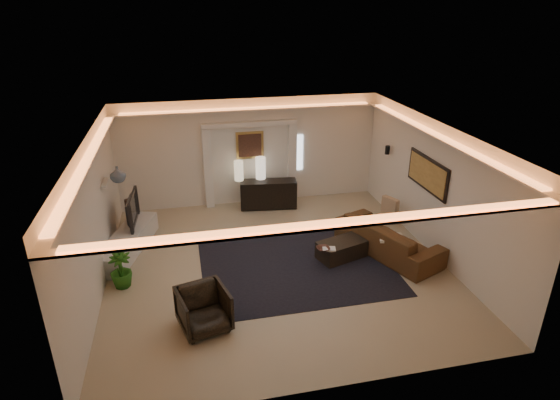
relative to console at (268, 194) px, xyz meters
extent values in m
plane|color=tan|center=(-0.40, -2.98, -0.40)|extent=(7.00, 7.00, 0.00)
plane|color=white|center=(-0.40, -2.98, 2.50)|extent=(7.00, 7.00, 0.00)
plane|color=silver|center=(-0.40, 0.52, 1.05)|extent=(7.00, 0.00, 7.00)
plane|color=silver|center=(-0.40, -6.48, 1.05)|extent=(7.00, 0.00, 7.00)
plane|color=silver|center=(-3.90, -2.98, 1.05)|extent=(0.00, 7.00, 7.00)
plane|color=silver|center=(3.10, -2.98, 1.05)|extent=(0.00, 7.00, 7.00)
cube|color=silver|center=(-0.40, -2.98, 2.22)|extent=(7.00, 7.00, 0.04)
cube|color=white|center=(0.95, 0.50, 0.95)|extent=(0.25, 0.03, 1.00)
cube|color=black|center=(0.00, -3.18, -0.39)|extent=(4.00, 3.00, 0.01)
cube|color=silver|center=(-1.55, 0.42, 0.70)|extent=(0.22, 0.20, 2.20)
cube|color=silver|center=(0.75, 0.42, 0.70)|extent=(0.22, 0.20, 2.20)
cube|color=silver|center=(-0.40, 0.42, 1.85)|extent=(2.52, 0.20, 0.12)
cube|color=tan|center=(-0.40, 0.49, 1.25)|extent=(0.74, 0.04, 0.74)
cube|color=#4C2D1E|center=(-0.40, 0.46, 1.25)|extent=(0.62, 0.02, 0.62)
cube|color=black|center=(3.07, -2.68, 1.30)|extent=(0.04, 1.64, 0.74)
cube|color=tan|center=(3.05, -2.68, 1.30)|extent=(0.02, 1.50, 0.62)
cylinder|color=black|center=(2.98, -0.78, 1.28)|extent=(0.12, 0.12, 0.22)
cube|color=silver|center=(-3.84, -1.58, 1.25)|extent=(0.10, 0.55, 0.04)
cube|color=black|center=(0.00, 0.00, 0.00)|extent=(1.55, 0.65, 0.75)
cylinder|color=beige|center=(-0.75, 0.22, 0.69)|extent=(0.24, 0.24, 0.54)
cylinder|color=white|center=(-0.16, 0.24, 0.69)|extent=(0.27, 0.27, 0.60)
cube|color=silver|center=(-3.55, -1.69, -0.18)|extent=(1.27, 2.43, 0.44)
imported|color=black|center=(-3.51, -1.15, 0.40)|extent=(1.22, 0.23, 0.70)
cylinder|color=#331F16|center=(-3.55, -0.72, 0.24)|extent=(0.19, 0.19, 0.42)
imported|color=#3C545F|center=(-3.55, -1.64, 1.44)|extent=(0.42, 0.42, 0.34)
imported|color=#235C13|center=(-3.55, -3.10, -0.02)|extent=(0.44, 0.44, 0.76)
imported|color=#4D351D|center=(2.14, -2.97, -0.04)|extent=(2.67, 1.86, 0.73)
cube|color=beige|center=(2.03, -3.29, 0.15)|extent=(0.60, 0.53, 0.06)
cube|color=tan|center=(2.71, -1.77, 0.15)|extent=(0.31, 0.47, 0.45)
cube|color=black|center=(1.06, -2.96, -0.20)|extent=(1.16, 0.85, 0.39)
imported|color=#3F261F|center=(0.54, -3.25, 0.04)|extent=(0.29, 0.29, 0.07)
cube|color=silver|center=(0.67, -3.25, 0.02)|extent=(0.31, 0.25, 0.03)
imported|color=black|center=(-2.04, -4.72, -0.02)|extent=(0.99, 1.01, 0.76)
camera|label=1|loc=(-2.15, -11.29, 4.82)|focal=29.55mm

